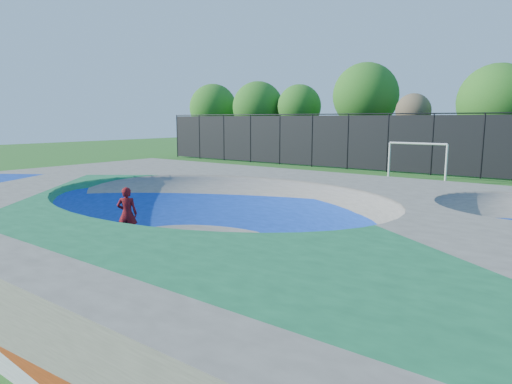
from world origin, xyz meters
The scene contains 7 objects.
ground centered at (0.00, 0.00, 0.00)m, with size 120.00×120.00×0.00m, color #1D5618.
skate_deck centered at (0.00, 0.00, 0.75)m, with size 22.00×14.00×1.50m, color gray.
skater centered at (-2.35, -1.25, 0.82)m, with size 0.60×0.39×1.63m, color #B20E11.
skateboard centered at (-2.35, -1.25, 0.03)m, with size 0.78×0.22×0.05m, color black.
soccer_goal centered at (0.20, 17.43, 1.59)m, with size 3.45×0.12×2.28m.
fence centered at (0.00, 21.00, 2.10)m, with size 48.09×0.09×4.04m.
treeline centered at (1.87, 26.39, 4.98)m, with size 53.02×7.19×8.33m.
Camera 1 is at (8.89, -9.59, 3.64)m, focal length 32.00 mm.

